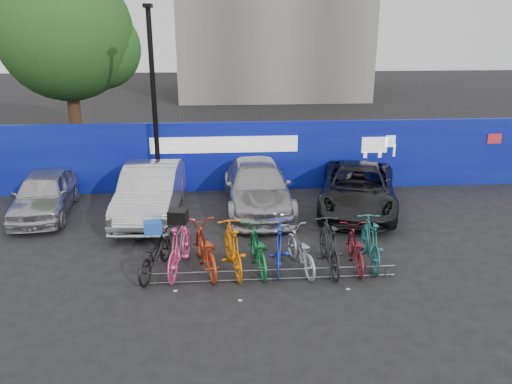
{
  "coord_description": "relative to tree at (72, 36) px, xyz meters",
  "views": [
    {
      "loc": [
        -1.15,
        -10.64,
        5.58
      ],
      "look_at": [
        -0.21,
        2.0,
        1.26
      ],
      "focal_mm": 35.0,
      "sensor_mm": 36.0,
      "label": 1
    }
  ],
  "objects": [
    {
      "name": "bike_4",
      "position": [
        6.46,
        -10.0,
        -4.57
      ],
      "size": [
        0.86,
        1.97,
        1.0
      ],
      "primitive_type": "imported",
      "rotation": [
        0.0,
        0.0,
        3.25
      ],
      "color": "#116B34",
      "rests_on": "ground"
    },
    {
      "name": "bike_7",
      "position": [
        8.14,
        -10.16,
        -4.46
      ],
      "size": [
        0.6,
        2.02,
        1.21
      ],
      "primitive_type": "imported",
      "rotation": [
        0.0,
        0.0,
        3.16
      ],
      "color": "black",
      "rests_on": "ground"
    },
    {
      "name": "tree",
      "position": [
        0.0,
        0.0,
        0.0
      ],
      "size": [
        5.4,
        5.2,
        7.8
      ],
      "color": "#382314",
      "rests_on": "ground"
    },
    {
      "name": "cargo_topcase",
      "position": [
        4.63,
        -10.0,
        -3.68
      ],
      "size": [
        0.47,
        0.44,
        0.31
      ],
      "primitive_type": "cube",
      "rotation": [
        0.0,
        0.0,
        -0.17
      ],
      "color": "black",
      "rests_on": "bike_1"
    },
    {
      "name": "bike_5",
      "position": [
        6.97,
        -9.99,
        -4.5
      ],
      "size": [
        0.79,
        1.96,
        1.15
      ],
      "primitive_type": "imported",
      "rotation": [
        0.0,
        0.0,
        3.01
      ],
      "color": "#1E34BD",
      "rests_on": "ground"
    },
    {
      "name": "bike_6",
      "position": [
        7.45,
        -10.1,
        -4.58
      ],
      "size": [
        1.0,
        1.94,
        0.97
      ],
      "primitive_type": "imported",
      "rotation": [
        0.0,
        0.0,
        3.34
      ],
      "color": "#A0A3A7",
      "rests_on": "ground"
    },
    {
      "name": "bike_8",
      "position": [
        8.79,
        -10.07,
        -4.59
      ],
      "size": [
        0.77,
        1.86,
        0.95
      ],
      "primitive_type": "imported",
      "rotation": [
        0.0,
        0.0,
        3.06
      ],
      "color": "maroon",
      "rests_on": "ground"
    },
    {
      "name": "bike_1",
      "position": [
        4.63,
        -10.0,
        -4.45
      ],
      "size": [
        0.95,
        2.12,
        1.23
      ],
      "primitive_type": "imported",
      "rotation": [
        0.0,
        0.0,
        2.95
      ],
      "color": "#ED4A87",
      "rests_on": "ground"
    },
    {
      "name": "ground",
      "position": [
        6.77,
        -10.06,
        -5.07
      ],
      "size": [
        100.0,
        100.0,
        0.0
      ],
      "primitive_type": "plane",
      "color": "black",
      "rests_on": "ground"
    },
    {
      "name": "car_1",
      "position": [
        3.52,
        -6.3,
        -4.31
      ],
      "size": [
        1.81,
        4.69,
        1.52
      ],
      "primitive_type": "imported",
      "rotation": [
        0.0,
        0.0,
        -0.04
      ],
      "color": "#B0B0B5",
      "rests_on": "ground"
    },
    {
      "name": "bike_3",
      "position": [
        5.86,
        -10.1,
        -4.48
      ],
      "size": [
        0.88,
        2.04,
        1.19
      ],
      "primitive_type": "imported",
      "rotation": [
        0.0,
        0.0,
        3.31
      ],
      "color": "orange",
      "rests_on": "ground"
    },
    {
      "name": "cargo_crate",
      "position": [
        4.05,
        -10.06,
        -3.92
      ],
      "size": [
        0.45,
        0.37,
        0.29
      ],
      "primitive_type": "cube",
      "rotation": [
        0.0,
        0.0,
        0.19
      ],
      "color": "blue",
      "rests_on": "bike_0"
    },
    {
      "name": "car_0",
      "position": [
        0.27,
        -5.99,
        -4.41
      ],
      "size": [
        1.9,
        3.98,
        1.31
      ],
      "primitive_type": "imported",
      "rotation": [
        0.0,
        0.0,
        0.09
      ],
      "color": "#AAA9AE",
      "rests_on": "ground"
    },
    {
      "name": "lamppost",
      "position": [
        3.57,
        -4.66,
        -1.8
      ],
      "size": [
        0.25,
        0.5,
        6.11
      ],
      "color": "black",
      "rests_on": "ground"
    },
    {
      "name": "bike_9",
      "position": [
        9.18,
        -9.98,
        -4.48
      ],
      "size": [
        0.69,
        1.99,
        1.18
      ],
      "primitive_type": "imported",
      "rotation": [
        0.0,
        0.0,
        3.07
      ],
      "color": "#1D655F",
      "rests_on": "ground"
    },
    {
      "name": "car_2",
      "position": [
        6.76,
        -5.89,
        -4.36
      ],
      "size": [
        2.07,
        4.93,
        1.42
      ],
      "primitive_type": "imported",
      "rotation": [
        0.0,
        0.0,
        0.02
      ],
      "color": "#9C9BA0",
      "rests_on": "ground"
    },
    {
      "name": "bike_0",
      "position": [
        4.05,
        -10.06,
        -4.56
      ],
      "size": [
        1.14,
        2.03,
        1.01
      ],
      "primitive_type": "imported",
      "rotation": [
        0.0,
        0.0,
        2.88
      ],
      "color": "black",
      "rests_on": "ground"
    },
    {
      "name": "bike_rack",
      "position": [
        6.77,
        -10.66,
        -4.91
      ],
      "size": [
        5.6,
        0.03,
        0.3
      ],
      "color": "#595B60",
      "rests_on": "ground"
    },
    {
      "name": "car_3",
      "position": [
        9.88,
        -6.24,
        -4.39
      ],
      "size": [
        3.48,
        5.31,
        1.36
      ],
      "primitive_type": "imported",
      "rotation": [
        0.0,
        0.0,
        -0.27
      ],
      "color": "black",
      "rests_on": "ground"
    },
    {
      "name": "bike_2",
      "position": [
        5.21,
        -9.99,
        -4.52
      ],
      "size": [
        1.2,
        2.2,
        1.1
      ],
      "primitive_type": "imported",
      "rotation": [
        0.0,
        0.0,
        3.38
      ],
      "color": "#AF3312",
      "rests_on": "ground"
    },
    {
      "name": "hoarding",
      "position": [
        6.78,
        -4.06,
        -3.86
      ],
      "size": [
        22.0,
        0.18,
        2.4
      ],
      "color": "#0A0E8B",
      "rests_on": "ground"
    }
  ]
}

